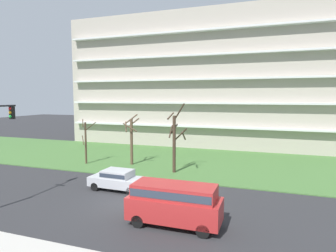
{
  "coord_description": "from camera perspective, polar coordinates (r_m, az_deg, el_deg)",
  "views": [
    {
      "loc": [
        9.25,
        -16.87,
        7.15
      ],
      "look_at": [
        1.17,
        6.0,
        4.74
      ],
      "focal_mm": 31.18,
      "sensor_mm": 36.0,
      "label": 1
    }
  ],
  "objects": [
    {
      "name": "van_red_near_left",
      "position": [
        16.68,
        1.23,
        -14.51
      ],
      "size": [
        5.21,
        2.03,
        2.36
      ],
      "rotation": [
        0.0,
        0.0,
        0.01
      ],
      "color": "#B22828",
      "rests_on": "ground"
    },
    {
      "name": "tree_left",
      "position": [
        30.74,
        -7.18,
        -2.44
      ],
      "size": [
        1.88,
        1.92,
        5.37
      ],
      "color": "brown",
      "rests_on": "ground"
    },
    {
      "name": "tree_far_left",
      "position": [
        32.22,
        -15.76,
        -2.9
      ],
      "size": [
        1.55,
        1.38,
        4.84
      ],
      "color": "#4C3828",
      "rests_on": "ground"
    },
    {
      "name": "grass_lawn_strip",
      "position": [
        33.0,
        2.72,
        -6.77
      ],
      "size": [
        80.0,
        16.0,
        0.08
      ],
      "primitive_type": "cube",
      "color": "#477238",
      "rests_on": "ground"
    },
    {
      "name": "tree_center",
      "position": [
        27.33,
        1.4,
        -2.75
      ],
      "size": [
        1.76,
        1.98,
        6.58
      ],
      "color": "#423023",
      "rests_on": "ground"
    },
    {
      "name": "ground",
      "position": [
        20.52,
        -9.0,
        -14.78
      ],
      "size": [
        160.0,
        160.0,
        0.0
      ],
      "primitive_type": "plane",
      "color": "#2D2D30"
    },
    {
      "name": "apartment_building",
      "position": [
        44.9,
        7.62,
        8.66
      ],
      "size": [
        40.9,
        10.97,
        19.04
      ],
      "color": "#B2A899",
      "rests_on": "ground"
    },
    {
      "name": "sedan_silver_center_left",
      "position": [
        23.12,
        -9.81,
        -10.16
      ],
      "size": [
        4.45,
        1.92,
        1.57
      ],
      "rotation": [
        0.0,
        0.0,
        3.12
      ],
      "color": "#B7BABF",
      "rests_on": "ground"
    }
  ]
}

